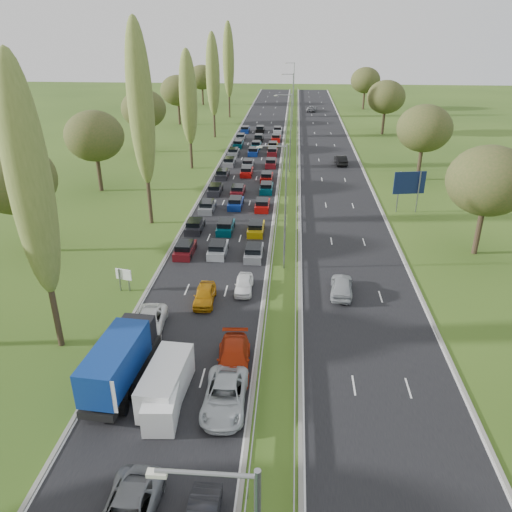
# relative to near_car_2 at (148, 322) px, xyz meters

# --- Properties ---
(ground) EXTENTS (260.00, 260.00, 0.00)m
(ground) POSITION_rel_near_car_2_xyz_m (10.08, 48.65, -0.73)
(ground) COLOR #314E18
(ground) RESTS_ON ground
(near_carriageway) EXTENTS (10.50, 215.00, 0.04)m
(near_carriageway) POSITION_rel_near_car_2_xyz_m (3.33, 51.15, -0.73)
(near_carriageway) COLOR black
(near_carriageway) RESTS_ON ground
(far_carriageway) EXTENTS (10.50, 215.00, 0.04)m
(far_carriageway) POSITION_rel_near_car_2_xyz_m (16.83, 51.15, -0.73)
(far_carriageway) COLOR black
(far_carriageway) RESTS_ON ground
(central_reservation) EXTENTS (2.36, 215.00, 0.32)m
(central_reservation) POSITION_rel_near_car_2_xyz_m (10.08, 51.15, -0.18)
(central_reservation) COLOR gray
(central_reservation) RESTS_ON ground
(lamp_columns) EXTENTS (0.18, 140.18, 12.00)m
(lamp_columns) POSITION_rel_near_car_2_xyz_m (10.08, 46.65, 5.27)
(lamp_columns) COLOR gray
(lamp_columns) RESTS_ON ground
(poplar_row) EXTENTS (2.80, 127.80, 22.44)m
(poplar_row) POSITION_rel_near_car_2_xyz_m (-5.92, 36.81, 11.66)
(poplar_row) COLOR #2D2116
(poplar_row) RESTS_ON ground
(woodland_left) EXTENTS (8.00, 166.00, 11.10)m
(woodland_left) POSITION_rel_near_car_2_xyz_m (-16.42, 31.27, 6.96)
(woodland_left) COLOR #2D2116
(woodland_left) RESTS_ON ground
(woodland_right) EXTENTS (8.00, 153.00, 11.10)m
(woodland_right) POSITION_rel_near_car_2_xyz_m (29.58, 35.31, 6.96)
(woodland_right) COLOR #2D2116
(woodland_right) RESTS_ON ground
(traffic_queue_fill) EXTENTS (9.07, 69.17, 0.80)m
(traffic_queue_fill) POSITION_rel_near_car_2_xyz_m (3.37, 45.91, -0.29)
(traffic_queue_fill) COLOR #590F14
(traffic_queue_fill) RESTS_ON ground
(near_car_2) EXTENTS (2.78, 5.27, 1.41)m
(near_car_2) POSITION_rel_near_car_2_xyz_m (0.00, 0.00, 0.00)
(near_car_2) COLOR white
(near_car_2) RESTS_ON near_carriageway
(near_car_8) EXTENTS (1.83, 4.23, 1.42)m
(near_car_8) POSITION_rel_near_car_2_xyz_m (3.57, 4.55, 0.00)
(near_car_8) COLOR #B8770C
(near_car_8) RESTS_ON near_carriageway
(near_car_10) EXTENTS (2.65, 5.61, 1.55)m
(near_car_10) POSITION_rel_near_car_2_xyz_m (6.96, -7.92, 0.07)
(near_car_10) COLOR silver
(near_car_10) RESTS_ON near_carriageway
(near_car_11) EXTENTS (2.56, 5.56, 1.58)m
(near_car_11) POSITION_rel_near_car_2_xyz_m (7.05, -4.15, 0.08)
(near_car_11) COLOR #AD270A
(near_car_11) RESTS_ON near_carriageway
(near_car_12) EXTENTS (1.58, 3.83, 1.30)m
(near_car_12) POSITION_rel_near_car_2_xyz_m (6.67, 6.82, -0.06)
(near_car_12) COLOR white
(near_car_12) RESTS_ON near_carriageway
(far_car_0) EXTENTS (2.27, 4.81, 1.59)m
(far_car_0) POSITION_rel_near_car_2_xyz_m (15.21, 6.90, 0.09)
(far_car_0) COLOR #9FA4A8
(far_car_0) RESTS_ON far_carriageway
(far_car_1) EXTENTS (2.03, 4.81, 1.54)m
(far_car_1) POSITION_rel_near_car_2_xyz_m (18.61, 51.84, 0.07)
(far_car_1) COLOR black
(far_car_1) RESTS_ON far_carriageway
(far_car_2) EXTENTS (2.91, 5.55, 1.49)m
(far_car_2) POSITION_rel_near_car_2_xyz_m (15.13, 108.74, 0.04)
(far_car_2) COLOR slate
(far_car_2) RESTS_ON far_carriageway
(blue_lorry) EXTENTS (2.33, 8.37, 3.54)m
(blue_lorry) POSITION_rel_near_car_2_xyz_m (0.02, -6.18, 1.12)
(blue_lorry) COLOR black
(blue_lorry) RESTS_ON near_carriageway
(white_van_front) EXTENTS (2.19, 5.60, 2.25)m
(white_van_front) POSITION_rel_near_car_2_xyz_m (3.20, -7.08, 0.43)
(white_van_front) COLOR white
(white_van_front) RESTS_ON near_carriageway
(white_van_rear) EXTENTS (1.85, 4.72, 1.90)m
(white_van_rear) POSITION_rel_near_car_2_xyz_m (3.37, -8.42, 0.25)
(white_van_rear) COLOR white
(white_van_rear) RESTS_ON near_carriageway
(info_sign) EXTENTS (1.48, 0.46, 2.10)m
(info_sign) POSITION_rel_near_car_2_xyz_m (-3.82, 6.09, 0.64)
(info_sign) COLOR gray
(info_sign) RESTS_ON ground
(direction_sign) EXTENTS (3.95, 0.83, 5.20)m
(direction_sign) POSITION_rel_near_car_2_xyz_m (24.98, 28.77, 2.84)
(direction_sign) COLOR gray
(direction_sign) RESTS_ON ground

